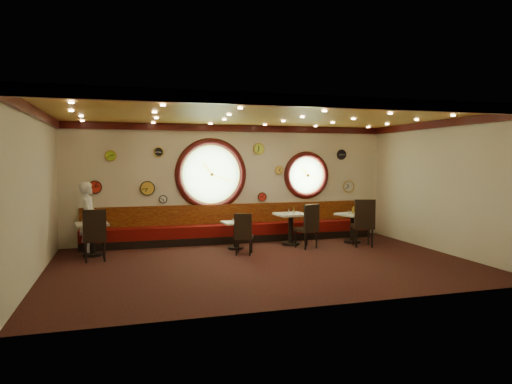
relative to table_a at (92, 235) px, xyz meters
name	(u,v)px	position (x,y,z in m)	size (l,w,h in m)	color
floor	(265,264)	(3.63, -1.89, -0.49)	(9.00, 6.00, 0.00)	black
ceiling	(265,115)	(3.63, -1.89, 2.71)	(9.00, 6.00, 0.02)	gold
wall_back	(232,183)	(3.63, 1.11, 1.11)	(9.00, 0.02, 3.20)	beige
wall_front	(324,202)	(3.63, -4.89, 1.11)	(9.00, 0.02, 3.20)	beige
wall_left	(35,194)	(-0.87, -1.89, 1.11)	(0.02, 6.00, 3.20)	beige
wall_right	(442,186)	(8.13, -1.89, 1.11)	(0.02, 6.00, 3.20)	beige
molding_back	(233,128)	(3.63, 1.06, 2.62)	(9.00, 0.10, 0.18)	#370A0A
molding_front	(324,102)	(3.63, -4.84, 2.62)	(9.00, 0.10, 0.18)	#370A0A
molding_left	(35,113)	(-0.82, -1.89, 2.62)	(0.10, 6.00, 0.18)	#370A0A
molding_right	(442,124)	(8.08, -1.89, 2.62)	(0.10, 6.00, 0.18)	#370A0A
banquette_base	(235,238)	(3.63, 0.83, -0.39)	(8.00, 0.55, 0.20)	black
banquette_seat	(235,229)	(3.63, 0.83, -0.14)	(8.00, 0.55, 0.30)	#590807
banquette_back	(233,214)	(3.63, 1.05, 0.26)	(8.00, 0.10, 0.55)	#5C0A07
porthole_left_glass	(211,174)	(3.03, 1.10, 1.36)	(1.66, 1.66, 0.02)	#88BB70
porthole_left_frame	(211,174)	(3.03, 1.09, 1.36)	(1.98, 1.98, 0.18)	#370A0A
porthole_left_ring	(211,174)	(3.03, 1.06, 1.36)	(1.61, 1.61, 0.03)	gold
porthole_right_glass	(306,175)	(5.83, 1.10, 1.31)	(1.10, 1.10, 0.02)	#88BB70
porthole_right_frame	(306,175)	(5.83, 1.09, 1.31)	(1.38, 1.38, 0.18)	#370A0A
porthole_right_ring	(307,175)	(5.83, 1.06, 1.31)	(1.09, 1.09, 0.03)	gold
wall_clock_0	(159,152)	(1.63, 1.07, 1.96)	(0.24, 0.24, 0.03)	black
wall_clock_1	(163,199)	(1.73, 1.07, 0.71)	(0.20, 0.20, 0.03)	white
wall_clock_2	(262,197)	(4.48, 1.07, 0.71)	(0.24, 0.24, 0.03)	red
wall_clock_3	(147,188)	(1.33, 1.07, 1.01)	(0.36, 0.36, 0.03)	gold
wall_clock_4	(95,187)	(0.03, 1.07, 1.06)	(0.32, 0.32, 0.03)	red
wall_clock_5	(259,149)	(4.38, 1.07, 2.06)	(0.30, 0.30, 0.03)	#C0E346
wall_clock_6	(341,155)	(6.93, 1.07, 1.91)	(0.28, 0.28, 0.03)	black
wall_clock_7	(111,156)	(0.43, 1.07, 1.86)	(0.26, 0.26, 0.03)	#8EBE26
wall_clock_8	(279,170)	(4.98, 1.07, 1.46)	(0.22, 0.22, 0.03)	#EECE4F
wall_clock_9	(349,187)	(7.18, 1.07, 0.96)	(0.34, 0.34, 0.03)	silver
table_a	(92,235)	(0.00, 0.00, 0.00)	(0.81, 0.81, 0.78)	black
table_b	(236,232)	(3.42, -0.12, -0.05)	(0.67, 0.67, 0.69)	black
table_c	(291,225)	(4.96, 0.04, 0.04)	(0.81, 0.81, 0.83)	black
table_d	(352,224)	(6.68, -0.14, 0.01)	(0.90, 0.90, 0.79)	black
chair_a	(95,232)	(0.10, -0.65, 0.18)	(0.52, 0.52, 0.72)	black
chair_b	(244,231)	(3.42, -0.89, 0.08)	(0.54, 0.54, 0.61)	black
chair_c	(309,223)	(5.20, -0.61, 0.16)	(0.60, 0.60, 0.70)	black
chair_d	(364,220)	(6.65, -0.80, 0.22)	(0.64, 0.64, 0.76)	black
condiment_a_salt	(87,220)	(-0.11, 0.07, 0.34)	(0.04, 0.04, 0.11)	#BCBCC0
condiment_b_salt	(233,220)	(3.35, -0.12, 0.25)	(0.03, 0.03, 0.09)	silver
condiment_c_salt	(289,211)	(4.93, 0.12, 0.40)	(0.04, 0.04, 0.11)	silver
condiment_d_salt	(349,212)	(6.60, -0.08, 0.35)	(0.03, 0.03, 0.09)	#BABABE
condiment_a_pepper	(93,221)	(0.03, -0.03, 0.34)	(0.04, 0.04, 0.10)	silver
condiment_b_pepper	(238,220)	(3.49, -0.12, 0.25)	(0.03, 0.03, 0.10)	silver
condiment_c_pepper	(293,212)	(5.00, -0.03, 0.39)	(0.03, 0.03, 0.09)	silver
condiment_d_pepper	(356,212)	(6.76, -0.20, 0.35)	(0.03, 0.03, 0.09)	silver
condiment_a_bottle	(95,219)	(0.07, 0.05, 0.37)	(0.06, 0.06, 0.18)	gold
condiment_b_bottle	(238,218)	(3.50, -0.01, 0.29)	(0.05, 0.05, 0.17)	gold
condiment_c_bottle	(294,210)	(5.07, 0.10, 0.42)	(0.05, 0.05, 0.16)	gold
condiment_d_bottle	(353,210)	(6.72, -0.07, 0.39)	(0.06, 0.06, 0.18)	gold
waiter	(89,218)	(-0.09, 0.30, 0.37)	(0.63, 0.41, 1.72)	white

